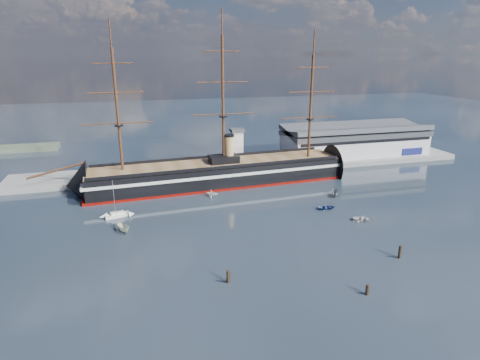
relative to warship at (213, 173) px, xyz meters
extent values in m
plane|color=black|center=(9.00, -20.00, -4.04)|extent=(600.00, 600.00, 0.00)
cube|color=slate|center=(19.00, 16.00, -4.04)|extent=(180.00, 18.00, 2.00)
cube|color=#B7BABC|center=(67.00, 20.00, 2.96)|extent=(62.00, 20.00, 10.00)
cube|color=#3F4247|center=(67.00, 20.00, 8.56)|extent=(63.00, 21.00, 2.00)
cube|color=silver|center=(12.00, 13.00, 4.96)|extent=(4.00, 4.00, 14.00)
cube|color=#3F4247|center=(12.00, 13.00, 12.46)|extent=(5.00, 5.00, 1.00)
cube|color=black|center=(1.73, 0.00, -0.04)|extent=(88.80, 21.21, 7.00)
cube|color=silver|center=(1.73, 0.00, 1.16)|extent=(90.81, 21.57, 1.00)
cube|color=#6A0702|center=(1.73, 0.00, -3.69)|extent=(90.80, 21.53, 0.90)
cone|color=black|center=(-44.77, 0.00, -0.34)|extent=(14.91, 16.49, 15.68)
cone|color=black|center=(48.23, 0.00, -0.34)|extent=(11.91, 16.31, 15.68)
cube|color=brown|center=(1.73, 0.00, 3.56)|extent=(88.72, 19.93, 0.40)
cube|color=black|center=(3.73, 0.00, 4.96)|extent=(10.34, 6.58, 2.50)
cylinder|color=tan|center=(5.73, 0.00, 8.46)|extent=(3.20, 3.20, 9.00)
cylinder|color=#381E0F|center=(-50.27, 0.00, 4.96)|extent=(17.76, 1.76, 4.43)
cylinder|color=#381E0F|center=(-30.27, 0.00, 22.76)|extent=(0.90, 0.90, 38.00)
cylinder|color=#381E0F|center=(3.73, 0.00, 24.76)|extent=(0.90, 0.90, 42.00)
cylinder|color=#381E0F|center=(35.73, 0.00, 21.76)|extent=(0.90, 0.90, 36.00)
cube|color=white|center=(-32.26, -21.73, -3.58)|extent=(7.12, 3.73, 0.91)
cube|color=white|center=(-32.26, -21.73, -2.85)|extent=(3.90, 2.37, 0.73)
cylinder|color=#B2B2B7|center=(-32.71, -21.73, 1.88)|extent=(0.15, 0.15, 10.02)
imported|color=beige|center=(-30.56, -32.65, -4.04)|extent=(6.88, 4.66, 2.59)
imported|color=navy|center=(27.42, -32.02, -4.04)|extent=(1.51, 3.37, 1.54)
imported|color=gray|center=(35.37, -22.46, -4.04)|extent=(6.48, 4.47, 2.44)
imported|color=silver|center=(-3.15, -12.00, -4.04)|extent=(5.98, 7.41, 2.51)
imported|color=silver|center=(33.06, -42.65, -4.04)|extent=(2.54, 3.68, 1.59)
cylinder|color=black|center=(-10.29, -63.12, -4.04)|extent=(0.64, 0.64, 3.40)
cylinder|color=black|center=(14.27, -74.29, -4.04)|extent=(0.64, 0.64, 2.87)
cylinder|color=black|center=(29.36, -63.49, -4.04)|extent=(0.64, 0.64, 3.74)
camera|label=1|loc=(-26.74, -131.86, 39.88)|focal=30.00mm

